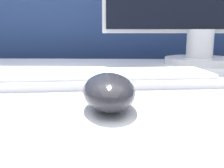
{
  "coord_description": "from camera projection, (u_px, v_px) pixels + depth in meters",
  "views": [
    {
      "loc": [
        0.01,
        -0.53,
        0.87
      ],
      "look_at": [
        0.0,
        -0.16,
        0.8
      ],
      "focal_mm": 42.0,
      "sensor_mm": 36.0,
      "label": 1
    }
  ],
  "objects": [
    {
      "name": "partition_panel",
      "position": [
        116.0,
        70.0,
        1.12
      ],
      "size": [
        5.0,
        0.03,
        1.43
      ],
      "color": "navy",
      "rests_on": "ground_plane"
    },
    {
      "name": "computer_mouse_near",
      "position": [
        111.0,
        91.0,
        0.34
      ],
      "size": [
        0.08,
        0.13,
        0.05
      ],
      "rotation": [
        0.0,
        0.0,
        0.11
      ],
      "color": "#232328",
      "rests_on": "desk"
    },
    {
      "name": "keyboard",
      "position": [
        108.0,
        78.0,
        0.51
      ],
      "size": [
        0.42,
        0.17,
        0.02
      ],
      "rotation": [
        0.0,
        0.0,
        0.12
      ],
      "color": "silver",
      "rests_on": "desk"
    }
  ]
}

